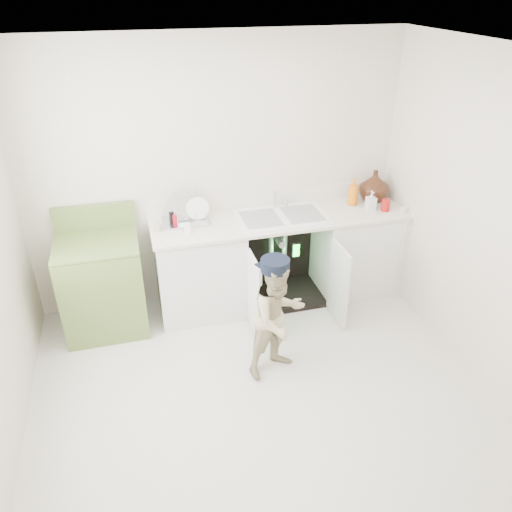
{
  "coord_description": "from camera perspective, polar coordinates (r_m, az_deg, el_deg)",
  "views": [
    {
      "loc": [
        -0.78,
        -2.83,
        2.87
      ],
      "look_at": [
        0.16,
        0.7,
        0.81
      ],
      "focal_mm": 35.0,
      "sensor_mm": 36.0,
      "label": 1
    }
  ],
  "objects": [
    {
      "name": "ground",
      "position": [
        4.11,
        0.32,
        -14.89
      ],
      "size": [
        3.5,
        3.5,
        0.0
      ],
      "primitive_type": "plane",
      "color": "#BDB6A6",
      "rests_on": "ground"
    },
    {
      "name": "room_shell",
      "position": [
        3.36,
        0.38,
        0.54
      ],
      "size": [
        6.0,
        5.5,
        1.26
      ],
      "color": "beige",
      "rests_on": "ground"
    },
    {
      "name": "counter_run",
      "position": [
        4.9,
        3.1,
        0.02
      ],
      "size": [
        2.44,
        1.02,
        1.21
      ],
      "color": "white",
      "rests_on": "ground"
    },
    {
      "name": "avocado_stove",
      "position": [
        4.7,
        -17.11,
        -2.98
      ],
      "size": [
        0.71,
        0.65,
        1.1
      ],
      "color": "olive",
      "rests_on": "ground"
    },
    {
      "name": "repair_worker",
      "position": [
        3.96,
        2.55,
        -6.94
      ],
      "size": [
        0.71,
        0.95,
        1.05
      ],
      "rotation": [
        0.0,
        0.0,
        0.37
      ],
      "color": "beige",
      "rests_on": "ground"
    }
  ]
}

